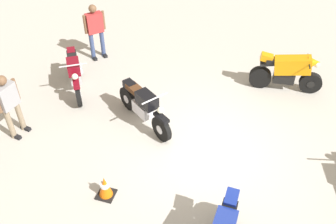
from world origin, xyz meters
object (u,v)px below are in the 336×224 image
(traffic_cone, at_px, (105,187))
(motorcycle_black_cruiser, at_px, (144,106))
(motorcycle_orange_sportbike, at_px, (288,71))
(person_in_gray_shirt, at_px, (9,102))
(person_in_red_shirt, at_px, (95,28))
(motorcycle_maroon_cruiser, at_px, (75,73))

(traffic_cone, bearing_deg, motorcycle_black_cruiser, -89.95)
(motorcycle_orange_sportbike, height_order, person_in_gray_shirt, person_in_gray_shirt)
(motorcycle_black_cruiser, height_order, person_in_red_shirt, person_in_red_shirt)
(person_in_red_shirt, distance_m, traffic_cone, 5.49)
(motorcycle_orange_sportbike, xyz_separation_m, motorcycle_black_cruiser, (3.26, 2.46, -0.07))
(motorcycle_maroon_cruiser, height_order, motorcycle_black_cruiser, same)
(person_in_gray_shirt, distance_m, person_in_red_shirt, 3.78)
(person_in_red_shirt, bearing_deg, motorcycle_black_cruiser, -3.12)
(motorcycle_orange_sportbike, height_order, person_in_red_shirt, person_in_red_shirt)
(traffic_cone, bearing_deg, motorcycle_orange_sportbike, -124.08)
(motorcycle_black_cruiser, relative_size, person_in_gray_shirt, 1.05)
(motorcycle_orange_sportbike, bearing_deg, traffic_cone, -129.09)
(person_in_gray_shirt, bearing_deg, motorcycle_orange_sportbike, 41.31)
(motorcycle_maroon_cruiser, xyz_separation_m, person_in_red_shirt, (0.14, -1.70, 0.47))
(motorcycle_black_cruiser, xyz_separation_m, person_in_red_shirt, (2.41, -2.52, 0.47))
(motorcycle_orange_sportbike, distance_m, person_in_gray_shirt, 7.09)
(motorcycle_maroon_cruiser, xyz_separation_m, traffic_cone, (-2.28, 3.17, -0.26))
(motorcycle_maroon_cruiser, distance_m, person_in_red_shirt, 1.77)
(motorcycle_black_cruiser, bearing_deg, person_in_red_shirt, 169.79)
(motorcycle_black_cruiser, distance_m, person_in_gray_shirt, 3.08)
(person_in_gray_shirt, height_order, person_in_red_shirt, person_in_red_shirt)
(motorcycle_orange_sportbike, height_order, traffic_cone, motorcycle_orange_sportbike)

